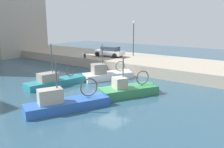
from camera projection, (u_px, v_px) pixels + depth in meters
water_surface at (111, 93)px, 19.58m from camera, size 80.00×80.00×0.00m
quay_wall at (167, 66)px, 28.42m from camera, size 9.00×56.00×1.20m
fishing_boat_white at (111, 77)px, 24.70m from camera, size 6.09×4.47×4.56m
fishing_boat_teal at (59, 83)px, 22.33m from camera, size 6.83×2.85×4.75m
fishing_boat_green at (132, 93)px, 19.35m from camera, size 5.80×4.22×4.10m
fishing_boat_blue at (72, 106)px, 16.20m from camera, size 6.65×4.10×4.07m
parked_car_white at (109, 51)px, 31.97m from camera, size 2.14×4.30×1.41m
mooring_bollard_mid at (85, 56)px, 30.83m from camera, size 0.28×0.28×0.55m
quay_streetlamp at (134, 33)px, 32.19m from camera, size 0.36×0.36×4.83m
waterfront_building_west_mid at (9, 5)px, 40.71m from camera, size 9.44×9.25×17.55m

